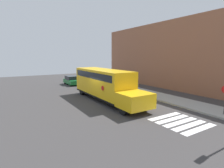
{
  "coord_description": "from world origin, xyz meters",
  "views": [
    {
      "loc": [
        15.27,
        -8.21,
        4.56
      ],
      "look_at": [
        0.25,
        1.07,
        1.76
      ],
      "focal_mm": 28.0,
      "sensor_mm": 36.0,
      "label": 1
    }
  ],
  "objects": [
    {
      "name": "ground_plane",
      "position": [
        0.0,
        0.0,
        0.0
      ],
      "size": [
        60.0,
        60.0,
        0.0
      ],
      "primitive_type": "plane",
      "color": "#3A3838"
    },
    {
      "name": "sidewalk_strip",
      "position": [
        0.0,
        6.5,
        0.07
      ],
      "size": [
        44.0,
        3.0,
        0.15
      ],
      "color": "#9E9E99",
      "rests_on": "ground"
    },
    {
      "name": "building_backdrop",
      "position": [
        0.0,
        13.0,
        4.69
      ],
      "size": [
        32.0,
        4.0,
        9.38
      ],
      "color": "#935B42",
      "rests_on": "ground"
    },
    {
      "name": "crosswalk_stripes",
      "position": [
        7.88,
        2.0,
        0.0
      ],
      "size": [
        3.3,
        3.2,
        0.01
      ],
      "color": "white",
      "rests_on": "ground"
    },
    {
      "name": "school_bus",
      "position": [
        -0.42,
        0.57,
        1.81
      ],
      "size": [
        10.97,
        2.57,
        3.19
      ],
      "color": "yellow",
      "rests_on": "ground"
    },
    {
      "name": "parked_car",
      "position": [
        -12.1,
        1.07,
        0.7
      ],
      "size": [
        4.02,
        1.85,
        1.41
      ],
      "color": "#196B2D",
      "rests_on": "ground"
    }
  ]
}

